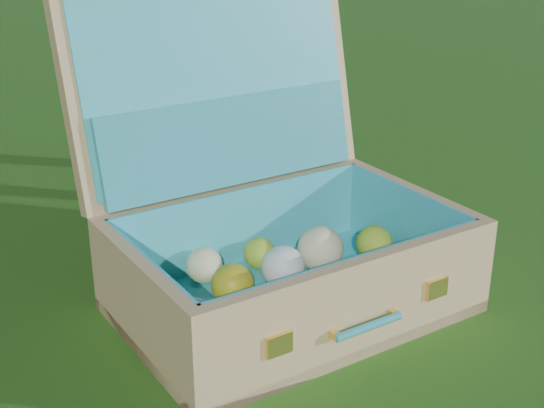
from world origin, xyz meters
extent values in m
plane|color=#215114|center=(0.00, 0.00, 0.00)|extent=(60.00, 60.00, 0.00)
cube|color=tan|center=(0.04, 0.20, 0.01)|extent=(0.70, 0.51, 0.02)
cube|color=tan|center=(0.06, -0.01, 0.10)|extent=(0.65, 0.10, 0.20)
cube|color=tan|center=(0.01, 0.40, 0.10)|extent=(0.65, 0.10, 0.20)
cube|color=tan|center=(-0.27, 0.16, 0.10)|extent=(0.07, 0.39, 0.20)
cube|color=tan|center=(0.35, 0.24, 0.10)|extent=(0.07, 0.39, 0.20)
cube|color=teal|center=(0.04, 0.20, 0.03)|extent=(0.65, 0.46, 0.01)
cube|color=teal|center=(0.06, 0.01, 0.11)|extent=(0.60, 0.08, 0.17)
cube|color=teal|center=(0.02, 0.39, 0.11)|extent=(0.60, 0.08, 0.17)
cube|color=teal|center=(-0.26, 0.16, 0.11)|extent=(0.05, 0.38, 0.17)
cube|color=teal|center=(0.34, 0.23, 0.11)|extent=(0.05, 0.38, 0.17)
cube|color=tan|center=(0.00, 0.48, 0.40)|extent=(0.66, 0.22, 0.43)
cube|color=teal|center=(0.01, 0.46, 0.41)|extent=(0.61, 0.17, 0.38)
cube|color=teal|center=(0.01, 0.42, 0.29)|extent=(0.58, 0.13, 0.18)
cube|color=#F2C659|center=(-0.11, -0.04, 0.10)|extent=(0.05, 0.01, 0.04)
cube|color=#F2C659|center=(0.24, 0.00, 0.10)|extent=(0.05, 0.01, 0.04)
cylinder|color=teal|center=(0.07, -0.04, 0.08)|extent=(0.14, 0.03, 0.02)
cube|color=#F2C659|center=(0.00, -0.04, 0.08)|extent=(0.02, 0.02, 0.01)
cube|color=#F2C659|center=(0.13, -0.02, 0.08)|extent=(0.02, 0.02, 0.01)
sphere|color=#A6BF2E|center=(-0.20, 0.02, 0.07)|extent=(0.07, 0.07, 0.07)
sphere|color=orange|center=(-0.08, 0.05, 0.06)|extent=(0.06, 0.06, 0.06)
sphere|color=red|center=(0.05, 0.05, 0.05)|extent=(0.05, 0.05, 0.05)
sphere|color=#0F184D|center=(0.18, 0.09, 0.07)|extent=(0.07, 0.07, 0.07)
sphere|color=#A6BF2E|center=(0.32, 0.08, 0.07)|extent=(0.07, 0.07, 0.07)
sphere|color=silver|center=(-0.19, 0.13, 0.07)|extent=(0.08, 0.08, 0.08)
sphere|color=#A6BF2E|center=(-0.09, 0.12, 0.06)|extent=(0.06, 0.06, 0.06)
sphere|color=orange|center=(0.04, 0.16, 0.06)|extent=(0.05, 0.05, 0.05)
sphere|color=red|center=(0.17, 0.17, 0.06)|extent=(0.05, 0.05, 0.05)
sphere|color=silver|center=(0.28, 0.19, 0.06)|extent=(0.06, 0.06, 0.06)
sphere|color=#AB9816|center=(-0.22, 0.22, 0.06)|extent=(0.07, 0.07, 0.07)
sphere|color=#AB9816|center=(-0.08, 0.22, 0.07)|extent=(0.08, 0.08, 0.08)
sphere|color=silver|center=(0.04, 0.24, 0.08)|extent=(0.09, 0.09, 0.09)
sphere|color=beige|center=(0.14, 0.27, 0.08)|extent=(0.10, 0.10, 0.10)
sphere|color=#A6BF2E|center=(0.27, 0.26, 0.07)|extent=(0.08, 0.08, 0.08)
sphere|color=#A6BF2E|center=(-0.23, 0.31, 0.07)|extent=(0.07, 0.07, 0.07)
sphere|color=beige|center=(-0.09, 0.33, 0.07)|extent=(0.08, 0.08, 0.08)
sphere|color=#A6BF2E|center=(0.04, 0.34, 0.06)|extent=(0.07, 0.07, 0.07)
camera|label=1|loc=(-0.57, -0.97, 0.77)|focal=50.00mm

